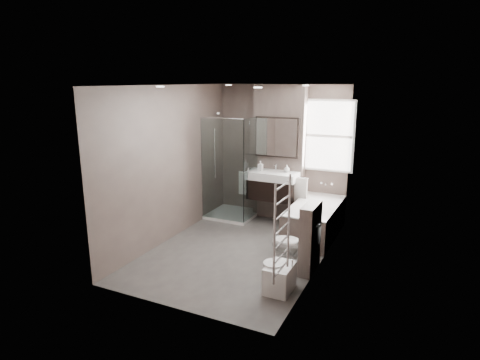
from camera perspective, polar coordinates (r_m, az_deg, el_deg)
The scene contains 15 objects.
room at distance 6.20m, azimuth 0.05°, elevation 1.23°, with size 2.70×3.90×2.70m.
vanity_pier at distance 7.81m, azimuth 5.62°, elevation 3.83°, with size 1.00×0.25×2.60m, color brown.
vanity at distance 7.61m, azimuth 4.63°, elevation -0.74°, with size 0.95×0.47×0.66m.
mirror_cabinet at distance 7.60m, azimuth 5.26°, elevation 6.08°, with size 0.86×0.08×0.76m.
towel_left at distance 7.80m, azimuth 0.72°, elevation -0.47°, with size 0.24×0.06×0.44m, color silver.
towel_right at distance 7.42m, azimuth 8.61°, elevation -1.39°, with size 0.24×0.06×0.44m, color silver.
shower_enclosure at distance 7.89m, azimuth -0.71°, elevation -2.02°, with size 0.90×0.90×2.00m.
bathtub at distance 7.17m, azimuth 10.59°, elevation -5.42°, with size 0.75×1.60×0.57m.
window at distance 7.60m, azimuth 12.38°, elevation 6.15°, with size 0.98×0.06×1.33m.
toilet at distance 5.93m, azimuth 7.59°, elevation -9.19°, with size 0.39×0.69×0.70m, color white.
cistern_box at distance 5.81m, azimuth 9.93°, elevation -8.14°, with size 0.19×0.55×1.00m.
bidet at distance 5.37m, azimuth 5.61°, elevation -13.58°, with size 0.40×0.45×0.47m.
towel_radiator at distance 4.37m, azimuth 5.99°, elevation -6.86°, with size 0.03×0.49×1.10m.
soap_bottle_a at distance 7.61m, azimuth 2.93°, elevation 2.03°, with size 0.08×0.09×0.19m, color white.
soap_bottle_b at distance 7.53m, azimuth 6.68°, elevation 1.63°, with size 0.11×0.11×0.14m, color white.
Camera 1 is at (2.57, -5.47, 2.67)m, focal length 30.00 mm.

